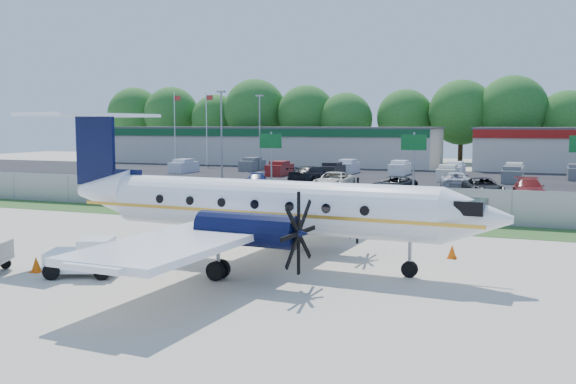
% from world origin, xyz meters
% --- Properties ---
extents(ground, '(170.00, 170.00, 0.00)m').
position_xyz_m(ground, '(0.00, 0.00, 0.00)').
color(ground, beige).
rests_on(ground, ground).
extents(grass_verge, '(170.00, 4.00, 0.02)m').
position_xyz_m(grass_verge, '(0.00, 12.00, 0.01)').
color(grass_verge, '#2D561E').
rests_on(grass_verge, ground).
extents(access_road, '(170.00, 8.00, 0.02)m').
position_xyz_m(access_road, '(0.00, 19.00, 0.01)').
color(access_road, black).
rests_on(access_road, ground).
extents(parking_lot, '(170.00, 32.00, 0.02)m').
position_xyz_m(parking_lot, '(0.00, 40.00, 0.01)').
color(parking_lot, black).
rests_on(parking_lot, ground).
extents(perimeter_fence, '(120.00, 0.06, 1.99)m').
position_xyz_m(perimeter_fence, '(0.00, 14.00, 1.00)').
color(perimeter_fence, gray).
rests_on(perimeter_fence, ground).
extents(building_west, '(46.40, 12.40, 5.24)m').
position_xyz_m(building_west, '(-24.00, 61.98, 2.63)').
color(building_west, beige).
rests_on(building_west, ground).
extents(sign_left, '(1.80, 0.26, 5.00)m').
position_xyz_m(sign_left, '(-8.00, 22.91, 3.61)').
color(sign_left, gray).
rests_on(sign_left, ground).
extents(sign_mid, '(1.80, 0.26, 5.00)m').
position_xyz_m(sign_mid, '(3.00, 22.91, 3.61)').
color(sign_mid, gray).
rests_on(sign_mid, ground).
extents(flagpole_west, '(1.06, 0.12, 10.00)m').
position_xyz_m(flagpole_west, '(-35.92, 55.00, 5.64)').
color(flagpole_west, white).
rests_on(flagpole_west, ground).
extents(flagpole_east, '(1.06, 0.12, 10.00)m').
position_xyz_m(flagpole_east, '(-30.92, 55.00, 5.64)').
color(flagpole_east, white).
rests_on(flagpole_east, ground).
extents(light_pole_nw, '(0.90, 0.35, 9.09)m').
position_xyz_m(light_pole_nw, '(-20.00, 38.00, 5.23)').
color(light_pole_nw, gray).
rests_on(light_pole_nw, ground).
extents(light_pole_sw, '(0.90, 0.35, 9.09)m').
position_xyz_m(light_pole_sw, '(-20.00, 48.00, 5.23)').
color(light_pole_sw, gray).
rests_on(light_pole_sw, ground).
extents(tree_line, '(112.00, 6.00, 14.00)m').
position_xyz_m(tree_line, '(0.00, 74.00, 0.00)').
color(tree_line, '#225E1B').
rests_on(tree_line, ground).
extents(aircraft, '(19.56, 19.29, 6.05)m').
position_xyz_m(aircraft, '(0.93, 0.55, 2.34)').
color(aircraft, white).
rests_on(aircraft, ground).
extents(pushback_tug, '(2.92, 2.56, 1.37)m').
position_xyz_m(pushback_tug, '(-4.22, -3.72, 0.65)').
color(pushback_tug, white).
rests_on(pushback_tug, ground).
extents(cone_nose, '(0.41, 0.41, 0.58)m').
position_xyz_m(cone_nose, '(8.03, 4.22, 0.27)').
color(cone_nose, '#E95807').
rests_on(cone_nose, ground).
extents(cone_port_wing, '(0.42, 0.42, 0.59)m').
position_xyz_m(cone_port_wing, '(-6.30, -4.05, 0.28)').
color(cone_port_wing, '#E95807').
rests_on(cone_port_wing, ground).
extents(cone_starboard_wing, '(0.35, 0.35, 0.50)m').
position_xyz_m(cone_starboard_wing, '(-2.18, 4.26, 0.24)').
color(cone_starboard_wing, '#E95807').
rests_on(cone_starboard_wing, ground).
extents(road_car_west, '(4.94, 3.12, 1.54)m').
position_xyz_m(road_car_west, '(-16.08, 18.25, 0.00)').
color(road_car_west, silver).
rests_on(road_car_west, ground).
extents(road_car_mid, '(4.54, 3.23, 1.43)m').
position_xyz_m(road_car_mid, '(1.83, 20.26, 0.00)').
color(road_car_mid, beige).
rests_on(road_car_mid, ground).
extents(parked_car_a, '(3.29, 4.79, 1.29)m').
position_xyz_m(parked_car_a, '(-11.63, 28.26, 0.00)').
color(parked_car_a, navy).
rests_on(parked_car_a, ground).
extents(parked_car_b, '(2.68, 5.64, 1.56)m').
position_xyz_m(parked_car_b, '(-4.83, 29.11, 0.00)').
color(parked_car_b, beige).
rests_on(parked_car_b, ground).
extents(parked_car_c, '(3.50, 5.37, 1.37)m').
position_xyz_m(parked_car_c, '(0.41, 28.62, 0.00)').
color(parked_car_c, black).
rests_on(parked_car_c, ground).
extents(parked_car_d, '(3.87, 5.81, 1.48)m').
position_xyz_m(parked_car_d, '(7.39, 28.41, 0.00)').
color(parked_car_d, black).
rests_on(parked_car_d, ground).
extents(parked_car_e, '(2.58, 5.30, 1.48)m').
position_xyz_m(parked_car_e, '(10.68, 28.89, 0.00)').
color(parked_car_e, maroon).
rests_on(parked_car_e, ground).
extents(parked_car_f, '(3.57, 6.18, 1.69)m').
position_xyz_m(parked_car_f, '(-8.59, 34.21, 0.00)').
color(parked_car_f, black).
rests_on(parked_car_f, ground).
extents(parked_car_g, '(3.35, 5.65, 1.47)m').
position_xyz_m(parked_car_g, '(4.65, 34.16, 0.00)').
color(parked_car_g, silver).
rests_on(parked_car_g, ground).
extents(far_parking_rows, '(56.00, 10.00, 1.60)m').
position_xyz_m(far_parking_rows, '(0.00, 45.00, 0.00)').
color(far_parking_rows, gray).
rests_on(far_parking_rows, ground).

